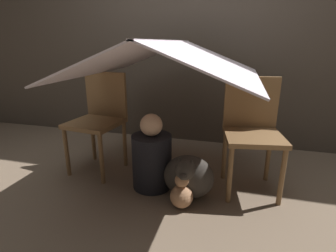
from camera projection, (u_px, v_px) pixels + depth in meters
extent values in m
plane|color=#7A6651|center=(165.00, 185.00, 2.16)|extent=(8.80, 8.80, 0.00)
cube|color=#4C4238|center=(192.00, 30.00, 2.80)|extent=(7.00, 0.05, 2.50)
cylinder|color=brown|center=(67.00, 153.00, 2.25)|extent=(0.04, 0.04, 0.43)
cylinder|color=brown|center=(102.00, 159.00, 2.12)|extent=(0.04, 0.04, 0.43)
cylinder|color=brown|center=(93.00, 139.00, 2.57)|extent=(0.04, 0.04, 0.43)
cylinder|color=brown|center=(125.00, 144.00, 2.44)|extent=(0.04, 0.04, 0.43)
cube|color=brown|center=(95.00, 123.00, 2.28)|extent=(0.47, 0.47, 0.04)
cube|color=brown|center=(106.00, 94.00, 2.38)|extent=(0.42, 0.08, 0.40)
cylinder|color=brown|center=(230.00, 175.00, 1.87)|extent=(0.04, 0.04, 0.43)
cylinder|color=brown|center=(282.00, 178.00, 1.83)|extent=(0.04, 0.04, 0.43)
cylinder|color=brown|center=(224.00, 155.00, 2.21)|extent=(0.04, 0.04, 0.43)
cylinder|color=brown|center=(268.00, 156.00, 2.18)|extent=(0.04, 0.04, 0.43)
cube|color=brown|center=(253.00, 137.00, 1.95)|extent=(0.48, 0.48, 0.04)
cube|color=brown|center=(251.00, 102.00, 2.07)|extent=(0.42, 0.10, 0.40)
cube|color=silver|center=(127.00, 59.00, 2.03)|extent=(0.67, 1.42, 0.27)
cube|color=silver|center=(213.00, 60.00, 1.86)|extent=(0.67, 1.42, 0.27)
cube|color=silver|center=(168.00, 41.00, 1.91)|extent=(0.04, 1.42, 0.01)
cylinder|color=black|center=(152.00, 161.00, 2.08)|extent=(0.31, 0.31, 0.44)
sphere|color=#D6A884|center=(151.00, 125.00, 1.99)|extent=(0.17, 0.17, 0.17)
ellipsoid|color=#332D28|center=(189.00, 177.00, 1.94)|extent=(0.38, 0.23, 0.34)
sphere|color=#332D28|center=(185.00, 170.00, 1.77)|extent=(0.14, 0.14, 0.14)
ellipsoid|color=#332D28|center=(183.00, 176.00, 1.72)|extent=(0.06, 0.07, 0.05)
cone|color=#332D28|center=(179.00, 161.00, 1.77)|extent=(0.05, 0.05, 0.06)
cone|color=#332D28|center=(192.00, 163.00, 1.75)|extent=(0.05, 0.05, 0.06)
sphere|color=tan|center=(182.00, 196.00, 1.85)|extent=(0.17, 0.17, 0.17)
sphere|color=tan|center=(182.00, 180.00, 1.81)|extent=(0.10, 0.10, 0.10)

